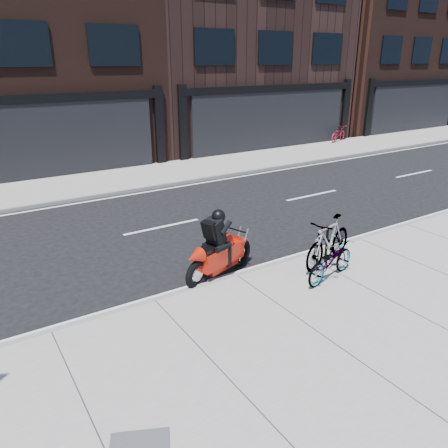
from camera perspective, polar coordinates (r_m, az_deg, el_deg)
ground at (r=11.42m, az=-3.84°, el=-3.44°), size 120.00×120.00×0.00m
sidewalk_near at (r=7.94m, az=14.53°, el=-15.46°), size 60.00×6.00×0.13m
sidewalk_far at (r=18.23m, az=-15.73°, el=5.31°), size 60.00×3.50×0.13m
building_mideast at (r=28.05m, az=-0.23°, el=23.94°), size 12.00×10.00×12.50m
building_east at (r=35.91m, az=17.62°, el=22.75°), size 10.00×10.00×13.00m
bike_rack at (r=10.33m, az=12.75°, el=-2.59°), size 0.51×0.24×0.91m
bicycle_front at (r=9.81m, az=13.71°, el=-4.71°), size 1.69×0.89×0.85m
bicycle_rear at (r=10.44m, az=13.48°, el=-2.18°), size 1.99×1.04×1.15m
motorcycle at (r=9.86m, az=-0.17°, el=-3.22°), size 2.14×0.95×1.64m
bicycle_far at (r=26.98m, az=14.68°, el=11.33°), size 1.80×1.13×0.89m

